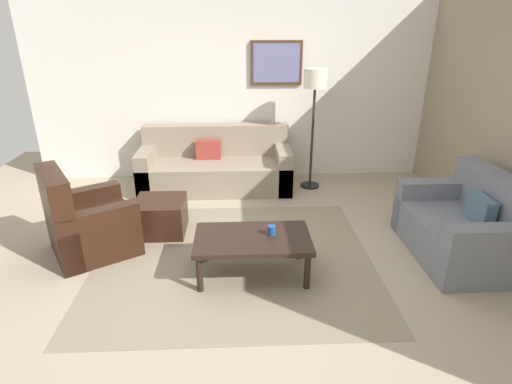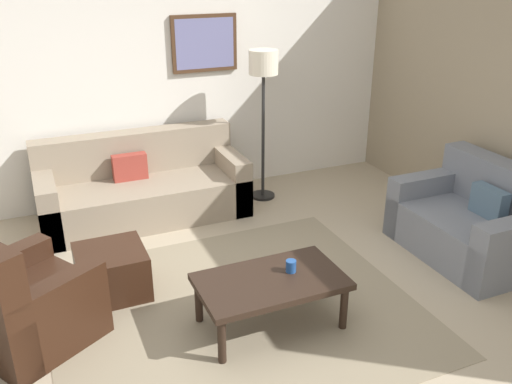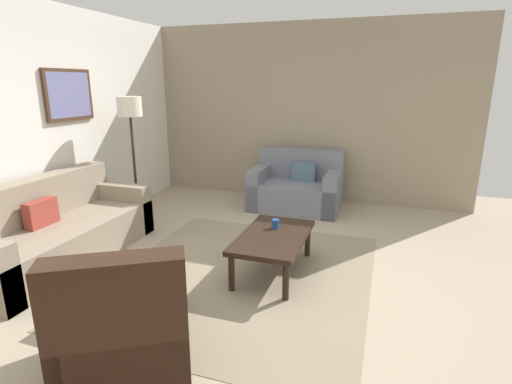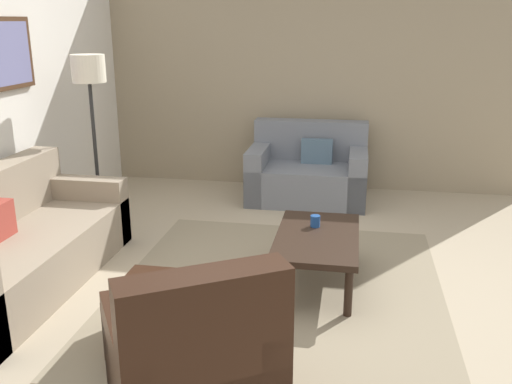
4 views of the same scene
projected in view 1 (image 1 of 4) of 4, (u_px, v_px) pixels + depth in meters
The scene contains 11 objects.
ground_plane at pixel (234, 259), 4.26m from camera, with size 8.00×8.00×0.00m, color tan.
rear_partition at pixel (233, 86), 6.12m from camera, with size 6.00×0.12×2.80m, color silver.
area_rug at pixel (234, 258), 4.26m from camera, with size 2.84×2.52×0.01m, color gray.
couch_main at pixel (216, 167), 6.07m from camera, with size 2.17×0.91×0.88m.
couch_loveseat at pixel (468, 229), 4.23m from camera, with size 0.91×1.34×0.88m.
armchair_leather at pixel (85, 226), 4.28m from camera, with size 1.10×1.10×0.95m.
ottoman at pixel (161, 216), 4.74m from camera, with size 0.56×0.56×0.40m, color black.
coffee_table at pixel (253, 241), 3.87m from camera, with size 1.10×0.64×0.41m.
cup at pixel (272, 230), 3.87m from camera, with size 0.08×0.08×0.09m, color #1E478C.
lamp_standing at pixel (315, 91), 5.61m from camera, with size 0.32×0.32×1.71m.
framed_artwork at pixel (276, 63), 5.94m from camera, with size 0.75×0.04×0.62m.
Camera 1 is at (0.06, -3.67, 2.28)m, focal length 28.63 mm.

